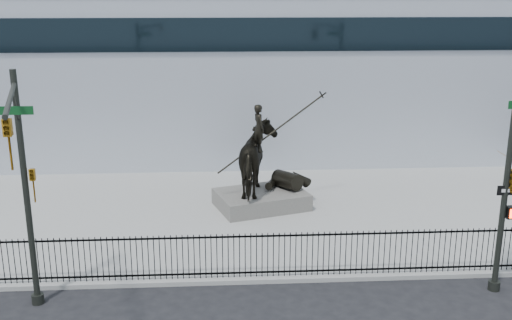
{
  "coord_description": "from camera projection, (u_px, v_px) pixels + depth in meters",
  "views": [
    {
      "loc": [
        -1.44,
        -16.24,
        9.01
      ],
      "look_at": [
        -0.11,
        6.0,
        2.71
      ],
      "focal_mm": 42.0,
      "sensor_mm": 36.0,
      "label": 1
    }
  ],
  "objects": [
    {
      "name": "equestrian_statue",
      "position": [
        263.0,
        159.0,
        24.92
      ],
      "size": [
        4.47,
        3.49,
        3.95
      ],
      "rotation": [
        0.0,
        0.0,
        0.31
      ],
      "color": "black",
      "rests_on": "statue_plinth"
    },
    {
      "name": "traffic_signal_left",
      "position": [
        24.0,
        184.0,
        16.05
      ],
      "size": [
        1.52,
        4.84,
        7.0
      ],
      "color": "black",
      "rests_on": "ground"
    },
    {
      "name": "plaza",
      "position": [
        257.0,
        214.0,
        24.84
      ],
      "size": [
        30.0,
        12.0,
        0.15
      ],
      "primitive_type": "cube",
      "color": "#979795",
      "rests_on": "ground"
    },
    {
      "name": "statue_plinth",
      "position": [
        261.0,
        199.0,
        25.37
      ],
      "size": [
        4.23,
        3.49,
        0.68
      ],
      "primitive_type": "cube",
      "rotation": [
        0.0,
        0.0,
        0.31
      ],
      "color": "#524F4B",
      "rests_on": "plaza"
    },
    {
      "name": "picket_fence",
      "position": [
        268.0,
        255.0,
        19.09
      ],
      "size": [
        22.1,
        0.1,
        1.5
      ],
      "color": "black",
      "rests_on": "plaza"
    },
    {
      "name": "ground",
      "position": [
        271.0,
        300.0,
        18.13
      ],
      "size": [
        120.0,
        120.0,
        0.0
      ],
      "primitive_type": "plane",
      "color": "black",
      "rests_on": "ground"
    },
    {
      "name": "building",
      "position": [
        244.0,
        69.0,
        36.12
      ],
      "size": [
        44.0,
        14.0,
        9.0
      ],
      "primitive_type": "cube",
      "color": "silver",
      "rests_on": "ground"
    }
  ]
}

